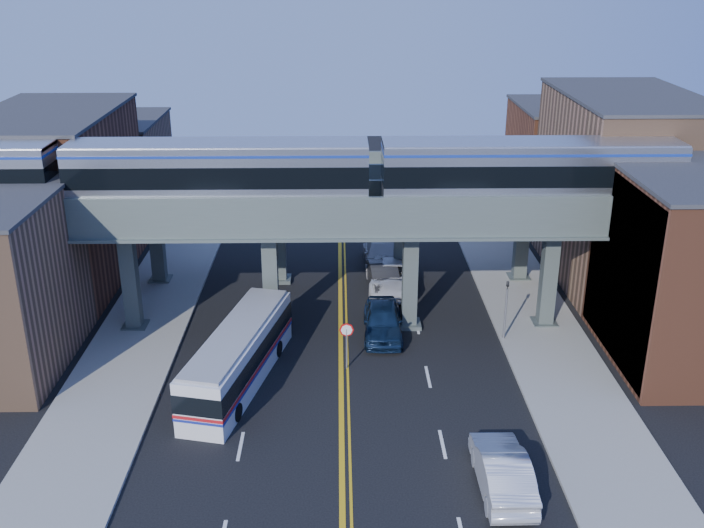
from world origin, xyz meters
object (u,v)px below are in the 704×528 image
at_px(transit_bus, 239,357).
at_px(car_lane_d, 382,254).
at_px(transit_train, 219,172).
at_px(car_lane_b, 384,277).
at_px(car_parked_curb, 502,470).
at_px(stop_sign, 347,338).
at_px(car_lane_c, 393,276).
at_px(car_lane_a, 383,321).
at_px(traffic_signal, 506,304).

height_order(transit_bus, car_lane_d, transit_bus).
distance_m(transit_train, car_lane_b, 13.81).
relative_size(transit_bus, car_lane_b, 2.17).
distance_m(transit_bus, car_parked_curb, 14.65).
xyz_separation_m(stop_sign, car_lane_d, (2.66, 14.46, -0.84)).
height_order(transit_train, car_lane_c, transit_train).
bearing_deg(transit_bus, car_lane_c, -22.91).
distance_m(car_lane_a, car_lane_c, 6.84).
distance_m(traffic_signal, car_parked_curb, 13.49).
relative_size(traffic_signal, car_parked_curb, 0.75).
height_order(stop_sign, car_parked_curb, stop_sign).
relative_size(car_lane_c, car_parked_curb, 1.16).
relative_size(stop_sign, traffic_signal, 0.64).
distance_m(car_lane_c, car_lane_d, 3.93).
bearing_deg(traffic_signal, transit_train, 172.76).
height_order(stop_sign, car_lane_d, stop_sign).
relative_size(transit_train, car_parked_curb, 9.21).
bearing_deg(traffic_signal, car_parked_curb, -101.61).
xyz_separation_m(traffic_signal, car_lane_c, (-5.74, 7.57, -1.43)).
distance_m(stop_sign, car_parked_curb, 11.92).
distance_m(transit_bus, car_lane_d, 17.76).
xyz_separation_m(transit_train, car_lane_d, (9.51, 9.46, -8.46)).
relative_size(transit_bus, car_parked_curb, 2.04).
bearing_deg(traffic_signal, car_lane_b, 130.43).
bearing_deg(car_lane_b, car_lane_c, 2.24).
xyz_separation_m(traffic_signal, car_lane_d, (-6.24, 11.46, -1.38)).
bearing_deg(car_lane_d, car_parked_curb, -82.59).
bearing_deg(car_lane_c, transit_bus, -119.82).
relative_size(transit_train, car_lane_c, 7.95).
relative_size(car_lane_a, car_lane_d, 0.85).
height_order(car_lane_b, car_lane_c, car_lane_c).
bearing_deg(stop_sign, transit_train, 143.85).
height_order(stop_sign, transit_bus, transit_bus).
relative_size(stop_sign, car_parked_curb, 0.48).
relative_size(car_lane_b, car_lane_d, 0.81).
height_order(transit_train, transit_bus, transit_train).
distance_m(car_lane_c, car_parked_curb, 20.93).
bearing_deg(car_lane_d, transit_bus, -118.06).
bearing_deg(transit_bus, car_lane_a, -42.81).
bearing_deg(car_lane_b, transit_train, -155.30).
distance_m(stop_sign, car_lane_a, 4.43).
xyz_separation_m(transit_train, car_parked_curb, (13.04, -15.14, -8.48)).
height_order(traffic_signal, car_parked_curb, traffic_signal).
bearing_deg(car_parked_curb, traffic_signal, -102.06).
relative_size(transit_train, car_lane_a, 9.24).
distance_m(traffic_signal, car_lane_a, 6.99).
xyz_separation_m(stop_sign, transit_bus, (-5.47, -1.31, -0.32)).
relative_size(stop_sign, car_lane_c, 0.42).
distance_m(traffic_signal, car_lane_c, 9.60).
bearing_deg(car_lane_b, car_parked_curb, -85.53).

